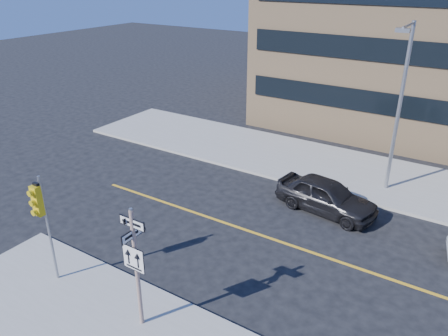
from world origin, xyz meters
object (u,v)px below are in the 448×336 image
Objects in this scene: sign_pole at (136,262)px; traffic_signal at (40,209)px; parked_car_a at (326,196)px; streetlight_a at (400,99)px.

traffic_signal is (-4.00, -0.15, 0.59)m from sign_pole.
sign_pole is 0.88× the size of parked_car_a.
streetlight_a is at bearing -19.73° from parked_car_a.
parked_car_a is 5.53m from streetlight_a.
traffic_signal is 15.72m from streetlight_a.
sign_pole is 0.51× the size of streetlight_a.
sign_pole is 1.02× the size of traffic_signal.
sign_pole is 10.24m from parked_car_a.
traffic_signal is 0.50× the size of streetlight_a.
streetlight_a reaches higher than sign_pole.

